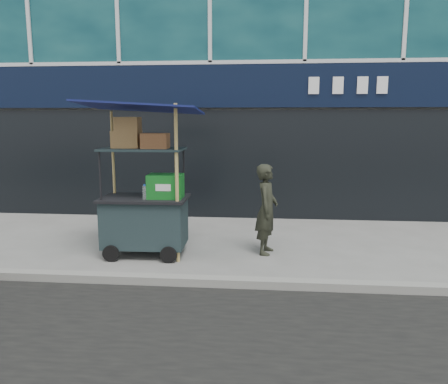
# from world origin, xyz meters

# --- Properties ---
(ground) EXTENTS (80.00, 80.00, 0.00)m
(ground) POSITION_xyz_m (0.00, 0.00, 0.00)
(ground) COLOR slate
(ground) RESTS_ON ground
(curb) EXTENTS (80.00, 0.18, 0.12)m
(curb) POSITION_xyz_m (0.00, -0.20, 0.06)
(curb) COLOR gray
(curb) RESTS_ON ground
(vendor_cart) EXTENTS (1.87, 1.34, 2.50)m
(vendor_cart) POSITION_xyz_m (-0.72, 1.06, 0.88)
(vendor_cart) COLOR black
(vendor_cart) RESTS_ON ground
(vendor_man) EXTENTS (0.45, 0.60, 1.49)m
(vendor_man) POSITION_xyz_m (1.24, 1.33, 0.75)
(vendor_man) COLOR black
(vendor_man) RESTS_ON ground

